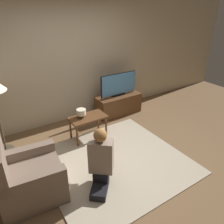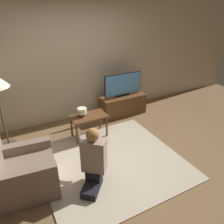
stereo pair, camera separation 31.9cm
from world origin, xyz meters
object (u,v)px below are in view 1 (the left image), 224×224
(tv, at_px, (119,84))
(coffee_table, at_px, (88,120))
(armchair, at_px, (28,179))
(person_kneeling, at_px, (101,159))
(table_lamp, at_px, (81,113))

(tv, height_order, coffee_table, tv)
(tv, distance_m, armchair, 2.90)
(tv, bearing_deg, armchair, -149.90)
(tv, relative_size, coffee_table, 1.33)
(coffee_table, height_order, person_kneeling, person_kneeling)
(person_kneeling, xyz_separation_m, table_lamp, (0.32, 1.29, 0.10))
(armchair, xyz_separation_m, person_kneeling, (0.94, -0.37, 0.18))
(coffee_table, relative_size, table_lamp, 3.94)
(tv, height_order, table_lamp, tv)
(coffee_table, bearing_deg, armchair, -147.57)
(tv, relative_size, table_lamp, 5.23)
(armchair, bearing_deg, tv, -54.06)
(tv, xyz_separation_m, table_lamp, (-1.22, -0.52, -0.17))
(armchair, bearing_deg, person_kneeling, -105.49)
(coffee_table, xyz_separation_m, table_lamp, (-0.11, 0.05, 0.17))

